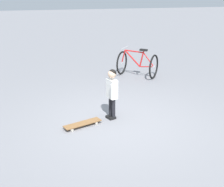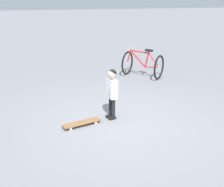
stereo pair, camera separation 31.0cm
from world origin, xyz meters
TOP-DOWN VIEW (x-y plane):
  - ground_plane at (0.00, 0.00)m, footprint 50.00×50.00m
  - child_person at (0.15, -0.31)m, footprint 0.25×0.41m
  - skateboard at (0.80, -0.03)m, footprint 0.79×0.48m
  - bicycle_mid at (-1.17, -3.11)m, footprint 1.28×1.22m

SIDE VIEW (x-z plane):
  - ground_plane at x=0.00m, z-range 0.00..0.00m
  - skateboard at x=0.80m, z-range 0.02..0.10m
  - bicycle_mid at x=-1.17m, z-range -0.04..0.80m
  - child_person at x=0.15m, z-range 0.13..1.19m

